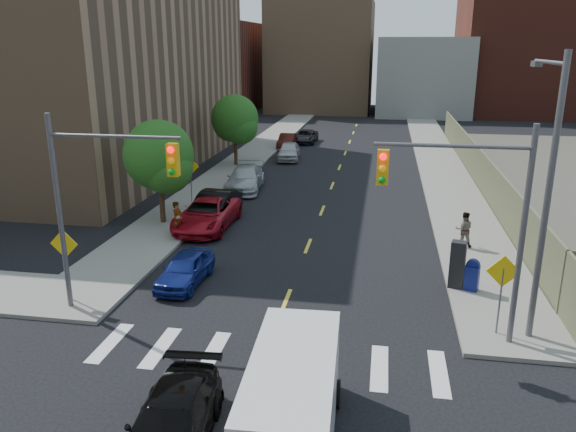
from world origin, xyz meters
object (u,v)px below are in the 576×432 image
at_px(parked_car_red, 207,214).
at_px(parked_car_silver, 245,178).
at_px(payphone, 457,264).
at_px(pedestrian_east, 464,229).
at_px(parked_car_grey, 306,136).
at_px(parked_car_black, 214,207).
at_px(black_sedan, 171,425).
at_px(cargo_van, 293,396).
at_px(mailbox, 472,275).
at_px(parked_car_white, 289,151).
at_px(parked_car_maroon, 287,141).
at_px(parked_car_blue, 185,269).
at_px(pedestrian_west, 178,220).

distance_m(parked_car_red, parked_car_silver, 8.12).
bearing_deg(payphone, pedestrian_east, 94.25).
height_order(parked_car_grey, payphone, payphone).
distance_m(parked_car_black, parked_car_silver, 6.89).
bearing_deg(black_sedan, payphone, 49.24).
xyz_separation_m(parked_car_silver, black_sedan, (4.25, -24.22, -0.11)).
xyz_separation_m(cargo_van, mailbox, (5.35, 9.36, -0.47)).
bearing_deg(black_sedan, pedestrian_east, 56.33).
xyz_separation_m(parked_car_silver, mailbox, (12.34, -14.07, -0.01)).
distance_m(parked_car_black, black_sedan, 17.84).
distance_m(parked_car_red, parked_car_white, 18.54).
xyz_separation_m(parked_car_grey, cargo_van, (5.69, -42.41, 0.61)).
xyz_separation_m(parked_car_red, cargo_van, (6.99, -15.32, 0.46)).
bearing_deg(parked_car_maroon, parked_car_grey, 67.61).
height_order(parked_car_silver, pedestrian_east, pedestrian_east).
relative_size(black_sedan, pedestrian_east, 2.74).
xyz_separation_m(parked_car_black, payphone, (11.80, -6.99, 0.28)).
bearing_deg(parked_car_red, pedestrian_east, -4.17).
bearing_deg(parked_car_black, parked_car_blue, -76.95).
height_order(parked_car_black, cargo_van, cargo_van).
xyz_separation_m(black_sedan, payphone, (7.55, 10.33, 0.42)).
distance_m(parked_car_black, pedestrian_west, 3.39).
xyz_separation_m(payphone, pedestrian_east, (0.83, 4.75, -0.10)).
bearing_deg(parked_car_black, black_sedan, -72.23).
height_order(parked_car_red, payphone, payphone).
height_order(parked_car_silver, pedestrian_west, pedestrian_west).
height_order(parked_car_black, mailbox, parked_car_black).
bearing_deg(payphone, parked_car_black, 163.51).
height_order(parked_car_white, parked_car_maroon, parked_car_white).
bearing_deg(black_sedan, parked_car_white, 90.56).
relative_size(parked_car_blue, parked_car_white, 0.85).
height_order(parked_car_red, pedestrian_west, pedestrian_west).
bearing_deg(parked_car_maroon, parked_car_red, -90.87).
relative_size(parked_car_red, parked_car_silver, 1.03).
bearing_deg(payphone, parked_car_red, 168.13).
xyz_separation_m(parked_car_silver, pedestrian_east, (12.63, -9.14, 0.21)).
distance_m(parked_car_silver, pedestrian_east, 15.59).
height_order(mailbox, pedestrian_east, pedestrian_east).
xyz_separation_m(mailbox, pedestrian_east, (0.29, 4.94, 0.23)).
distance_m(cargo_van, pedestrian_east, 15.37).
distance_m(parked_car_maroon, pedestrian_west, 25.97).
distance_m(parked_car_red, black_sedan, 16.65).
relative_size(parked_car_red, black_sedan, 1.20).
distance_m(parked_car_blue, parked_car_white, 25.43).
bearing_deg(pedestrian_west, parked_car_white, 7.28).
xyz_separation_m(parked_car_red, black_sedan, (4.25, -16.10, -0.10)).
distance_m(mailbox, pedestrian_east, 4.95).
distance_m(parked_car_black, cargo_van, 17.97).
height_order(parked_car_grey, cargo_van, cargo_van).
relative_size(parked_car_grey, black_sedan, 0.97).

